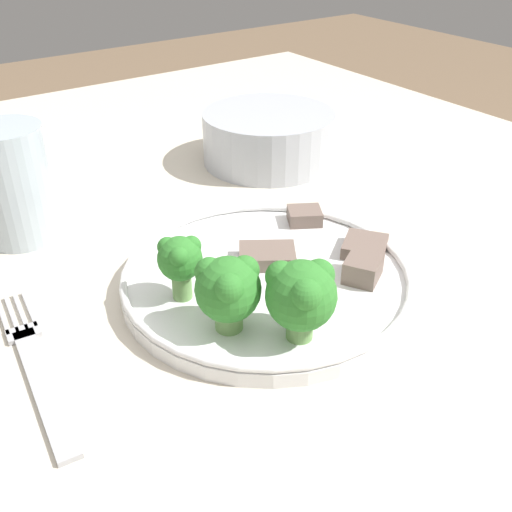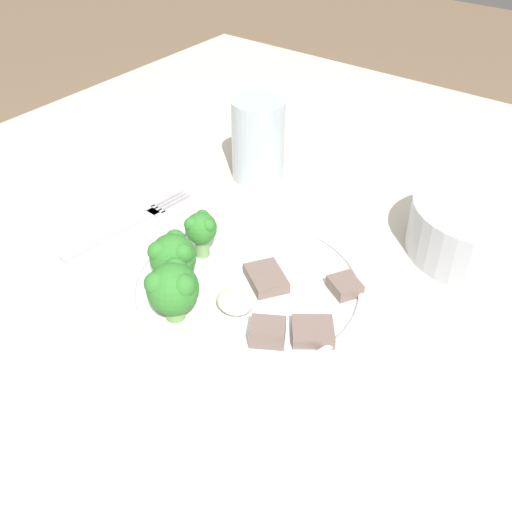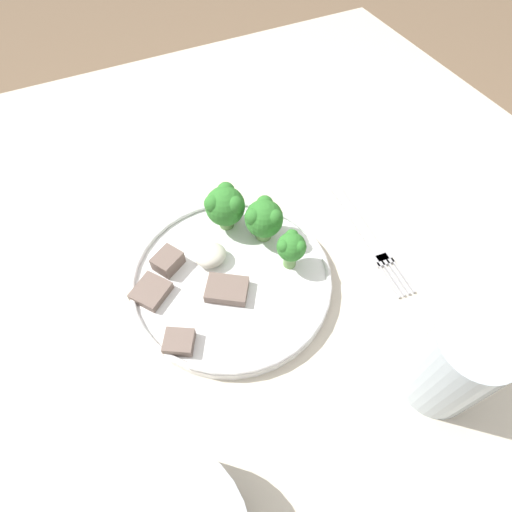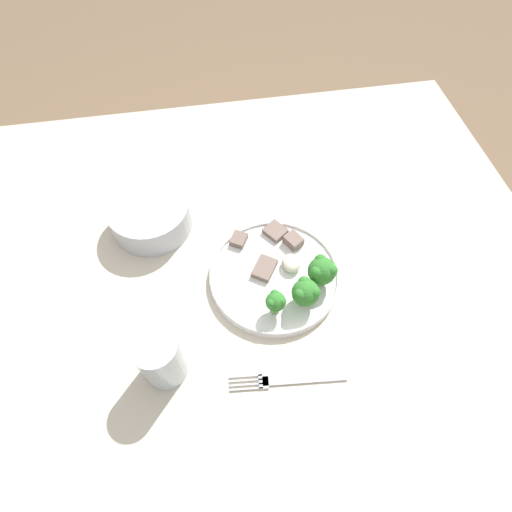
{
  "view_description": "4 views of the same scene",
  "coord_description": "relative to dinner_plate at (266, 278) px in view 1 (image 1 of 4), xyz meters",
  "views": [
    {
      "loc": [
        -0.23,
        -0.38,
        1.03
      ],
      "look_at": [
        -0.0,
        -0.07,
        0.79
      ],
      "focal_mm": 42.0,
      "sensor_mm": 36.0,
      "label": 1
    },
    {
      "loc": [
        0.31,
        -0.42,
        1.16
      ],
      "look_at": [
        0.03,
        -0.06,
        0.81
      ],
      "focal_mm": 42.0,
      "sensor_mm": 36.0,
      "label": 2
    },
    {
      "loc": [
        0.1,
        0.19,
        1.16
      ],
      "look_at": [
        -0.01,
        -0.05,
        0.79
      ],
      "focal_mm": 28.0,
      "sensor_mm": 36.0,
      "label": 3
    },
    {
      "loc": [
        -0.34,
        0.04,
        1.39
      ],
      "look_at": [
        0.05,
        -0.02,
        0.79
      ],
      "focal_mm": 28.0,
      "sensor_mm": 36.0,
      "label": 4
    }
  ],
  "objects": [
    {
      "name": "meat_slice_middle_slice",
      "position": [
        0.01,
        0.02,
        0.01
      ],
      "size": [
        0.06,
        0.05,
        0.01
      ],
      "color": "#756056",
      "rests_on": "dinner_plate"
    },
    {
      "name": "broccoli_floret_near_rim_left",
      "position": [
        -0.03,
        -0.08,
        0.04
      ],
      "size": [
        0.05,
        0.05,
        0.06
      ],
      "color": "#709E56",
      "rests_on": "dinner_plate"
    },
    {
      "name": "dinner_plate",
      "position": [
        0.0,
        0.0,
        0.0
      ],
      "size": [
        0.24,
        0.24,
        0.02
      ],
      "color": "white",
      "rests_on": "table"
    },
    {
      "name": "meat_slice_rear_slice",
      "position": [
        0.09,
        -0.02,
        0.01
      ],
      "size": [
        0.05,
        0.05,
        0.01
      ],
      "color": "#756056",
      "rests_on": "dinner_plate"
    },
    {
      "name": "drinking_glass",
      "position": [
        -0.14,
        0.2,
        0.04
      ],
      "size": [
        0.07,
        0.07,
        0.11
      ],
      "color": "#B2C1CC",
      "rests_on": "table"
    },
    {
      "name": "cream_bowl",
      "position": [
        0.16,
        0.22,
        0.02
      ],
      "size": [
        0.16,
        0.16,
        0.06
      ],
      "color": "#B7BCC6",
      "rests_on": "table"
    },
    {
      "name": "meat_slice_front_slice",
      "position": [
        0.08,
        0.05,
        0.01
      ],
      "size": [
        0.04,
        0.04,
        0.01
      ],
      "color": "#756056",
      "rests_on": "dinner_plate"
    },
    {
      "name": "sauce_dollop",
      "position": [
        0.01,
        -0.03,
        0.01
      ],
      "size": [
        0.04,
        0.04,
        0.02
      ],
      "color": "silver",
      "rests_on": "dinner_plate"
    },
    {
      "name": "broccoli_floret_back_left",
      "position": [
        -0.06,
        -0.04,
        0.04
      ],
      "size": [
        0.05,
        0.05,
        0.06
      ],
      "color": "#709E56",
      "rests_on": "dinner_plate"
    },
    {
      "name": "broccoli_floret_center_left",
      "position": [
        -0.07,
        0.01,
        0.04
      ],
      "size": [
        0.04,
        0.03,
        0.05
      ],
      "color": "#709E56",
      "rests_on": "dinner_plate"
    },
    {
      "name": "table",
      "position": [
        -0.02,
        0.05,
        -0.1
      ],
      "size": [
        1.09,
        1.19,
        0.75
      ],
      "color": "beige",
      "rests_on": "ground_plane"
    },
    {
      "name": "meat_slice_edge_slice",
      "position": [
        0.06,
        -0.05,
        0.01
      ],
      "size": [
        0.04,
        0.04,
        0.02
      ],
      "color": "#756056",
      "rests_on": "dinner_plate"
    },
    {
      "name": "fork",
      "position": [
        -0.19,
        0.01,
        -0.01
      ],
      "size": [
        0.04,
        0.19,
        0.0
      ],
      "color": "#B2B2B7",
      "rests_on": "table"
    }
  ]
}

